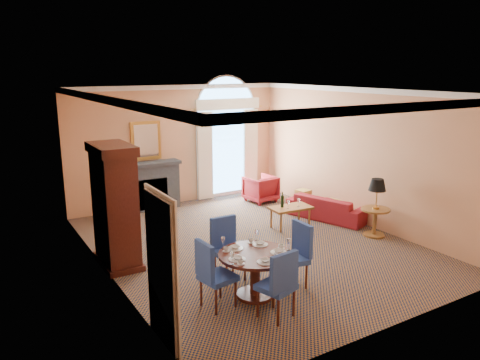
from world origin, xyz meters
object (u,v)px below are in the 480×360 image
armchair (260,189)px  coffee_table (290,208)px  side_table (376,201)px  dining_table (255,264)px  sofa (328,207)px  armoire (115,208)px

armchair → coffee_table: 2.25m
coffee_table → side_table: bearing=-45.3°
dining_table → sofa: size_ratio=0.60×
coffee_table → armoire: bearing=-175.6°
sofa → armchair: 2.21m
coffee_table → sofa: bearing=5.7°
dining_table → coffee_table: bearing=43.7°
armoire → armchair: size_ratio=2.91×
coffee_table → armchair: bearing=78.4°
armchair → side_table: (0.63, -3.62, 0.45)m
armchair → side_table: side_table is taller
armoire → armchair: (4.69, 2.18, -0.75)m
armoire → armchair: 5.23m
sofa → coffee_table: size_ratio=1.98×
armoire → side_table: (5.32, -1.43, -0.30)m
armchair → sofa: bearing=99.0°
coffee_table → side_table: size_ratio=0.79×
sofa → dining_table: bearing=104.5°
armoire → side_table: armoire is taller
sofa → armchair: armchair is taller
armchair → side_table: 3.70m
armoire → side_table: 5.52m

